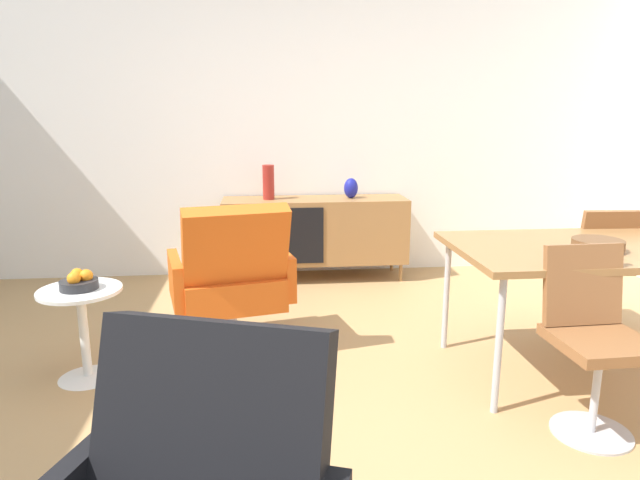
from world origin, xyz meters
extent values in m
plane|color=tan|center=(0.00, 0.00, 0.00)|extent=(8.32, 8.32, 0.00)
cube|color=white|center=(0.00, 2.60, 1.40)|extent=(6.80, 0.12, 2.80)
cube|color=olive|center=(0.23, 2.30, 0.44)|extent=(1.60, 0.44, 0.56)
cube|color=black|center=(-0.07, 2.08, 0.44)|extent=(0.70, 0.01, 0.48)
cylinder|color=olive|center=(-0.51, 2.13, 0.08)|extent=(0.03, 0.03, 0.16)
cylinder|color=olive|center=(0.97, 2.13, 0.08)|extent=(0.03, 0.03, 0.16)
cylinder|color=olive|center=(-0.51, 2.47, 0.08)|extent=(0.03, 0.03, 0.16)
cylinder|color=olive|center=(0.97, 2.47, 0.08)|extent=(0.03, 0.03, 0.16)
cylinder|color=maroon|center=(-0.17, 2.30, 0.87)|extent=(0.10, 0.10, 0.30)
ellipsoid|color=navy|center=(0.55, 2.30, 0.81)|extent=(0.12, 0.12, 0.17)
cube|color=olive|center=(1.62, 0.33, 0.72)|extent=(1.60, 0.90, 0.04)
cylinder|color=#B7B7BC|center=(0.90, -0.06, 0.35)|extent=(0.04, 0.04, 0.70)
cylinder|color=#B7B7BC|center=(0.90, 0.72, 0.35)|extent=(0.04, 0.04, 0.70)
cylinder|color=brown|center=(1.53, 0.22, 0.77)|extent=(0.26, 0.26, 0.06)
cube|color=brown|center=(1.97, 0.95, 0.45)|extent=(0.42, 0.42, 0.05)
cube|color=brown|center=(1.96, 0.77, 0.67)|extent=(0.38, 0.10, 0.38)
cylinder|color=#B7B7BC|center=(1.97, 0.95, 0.21)|extent=(0.04, 0.04, 0.42)
cylinder|color=#B7B7BC|center=(1.97, 0.95, 0.01)|extent=(0.36, 0.36, 0.01)
cube|color=brown|center=(1.27, -0.29, 0.45)|extent=(0.41, 0.41, 0.05)
cube|color=brown|center=(1.26, -0.11, 0.67)|extent=(0.38, 0.10, 0.38)
cylinder|color=#B7B7BC|center=(1.27, -0.29, 0.21)|extent=(0.04, 0.04, 0.42)
cylinder|color=#B7B7BC|center=(1.27, -0.29, 0.01)|extent=(0.36, 0.36, 0.01)
cube|color=#D85919|center=(-0.43, 0.90, 0.38)|extent=(0.71, 0.68, 0.20)
cube|color=#D85919|center=(-0.38, 0.66, 0.69)|extent=(0.64, 0.39, 0.51)
cube|color=#D85919|center=(-0.11, 0.97, 0.46)|extent=(0.17, 0.50, 0.28)
cube|color=#D85919|center=(-0.75, 0.83, 0.46)|extent=(0.17, 0.50, 0.28)
cylinder|color=#B7B7BC|center=(-0.43, 0.90, 0.14)|extent=(0.06, 0.06, 0.28)
cylinder|color=#B7B7BC|center=(-0.43, 0.90, 0.01)|extent=(0.48, 0.48, 0.02)
cube|color=black|center=(-0.36, -1.17, 0.69)|extent=(0.65, 0.45, 0.51)
cylinder|color=white|center=(-1.22, 0.52, 0.51)|extent=(0.44, 0.44, 0.02)
cylinder|color=white|center=(-1.22, 0.52, 0.25)|extent=(0.05, 0.05, 0.50)
cone|color=white|center=(-1.22, 0.52, 0.01)|extent=(0.32, 0.32, 0.02)
cylinder|color=#262628|center=(-1.22, 0.52, 0.55)|extent=(0.20, 0.20, 0.05)
sphere|color=orange|center=(-1.18, 0.53, 0.59)|extent=(0.07, 0.07, 0.07)
sphere|color=orange|center=(-1.23, 0.56, 0.59)|extent=(0.07, 0.07, 0.07)
sphere|color=orange|center=(-1.23, 0.48, 0.59)|extent=(0.07, 0.07, 0.07)
camera|label=1|loc=(-0.21, -2.45, 1.45)|focal=31.09mm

